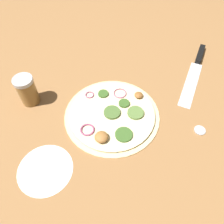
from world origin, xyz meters
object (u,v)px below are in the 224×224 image
Objects in this scene: knife at (197,65)px; loose_cap at (200,130)px; spice_jar at (27,90)px; pizza at (112,114)px.

knife is 10.05× the size of loose_cap.
knife is 3.39× the size of spice_jar.
loose_cap is (0.03, -0.27, -0.00)m from pizza.
pizza is 0.40m from knife.
knife is (0.32, -0.23, -0.00)m from pizza.
knife is at bearing -55.45° from spice_jar.
pizza is at bearing -29.96° from knife.
knife reaches higher than loose_cap.
spice_jar reaches higher than pizza.
knife is at bearing -35.58° from pizza.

